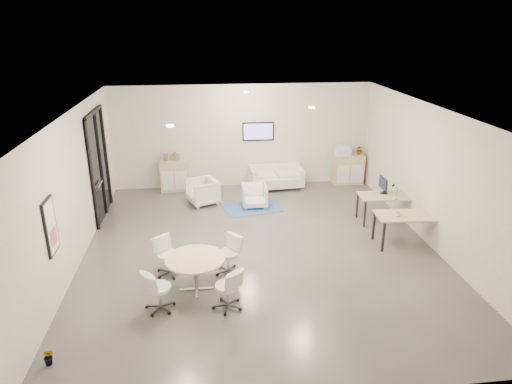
{
  "coord_description": "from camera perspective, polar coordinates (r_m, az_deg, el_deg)",
  "views": [
    {
      "loc": [
        -1.21,
        -9.35,
        4.99
      ],
      "look_at": [
        -0.05,
        0.4,
        1.28
      ],
      "focal_mm": 32.0,
      "sensor_mm": 36.0,
      "label": 1
    }
  ],
  "objects": [
    {
      "name": "desk_front",
      "position": [
        11.21,
        18.36,
        -3.08
      ],
      "size": [
        1.48,
        0.81,
        0.75
      ],
      "rotation": [
        0.0,
        0.0,
        -0.06
      ],
      "color": "tan",
      "rests_on": "room_shell"
    },
    {
      "name": "meeting_chairs",
      "position": [
        9.07,
        -7.53,
        -9.83
      ],
      "size": [
        2.14,
        2.14,
        0.82
      ],
      "color": "white",
      "rests_on": "room_shell"
    },
    {
      "name": "cup",
      "position": [
        11.0,
        17.31,
        -2.63
      ],
      "size": [
        0.13,
        0.11,
        0.13
      ],
      "primitive_type": "imported",
      "rotation": [
        0.0,
        0.0,
        0.08
      ],
      "color": "white",
      "rests_on": "desk_front"
    },
    {
      "name": "books",
      "position": [
        14.18,
        -10.46,
        4.35
      ],
      "size": [
        0.5,
        0.14,
        0.22
      ],
      "color": "red",
      "rests_on": "sideboard_left"
    },
    {
      "name": "artwork",
      "position": [
        8.92,
        -24.3,
        -3.98
      ],
      "size": [
        0.05,
        0.54,
        1.04
      ],
      "color": "black",
      "rests_on": "room_shell"
    },
    {
      "name": "sideboard_left",
      "position": [
        14.35,
        -10.13,
        2.06
      ],
      "size": [
        0.86,
        0.45,
        0.97
      ],
      "color": "tan",
      "rests_on": "room_shell"
    },
    {
      "name": "printer",
      "position": [
        14.8,
        10.81,
        5.11
      ],
      "size": [
        0.47,
        0.41,
        0.31
      ],
      "rotation": [
        0.0,
        0.0,
        0.1
      ],
      "color": "white",
      "rests_on": "sideboard_right"
    },
    {
      "name": "sideboard_right",
      "position": [
        15.04,
        11.42,
        2.82
      ],
      "size": [
        0.96,
        0.46,
        0.96
      ],
      "color": "tan",
      "rests_on": "room_shell"
    },
    {
      "name": "plant_cabinet",
      "position": [
        15.0,
        12.85,
        5.06
      ],
      "size": [
        0.36,
        0.38,
        0.24
      ],
      "primitive_type": "imported",
      "rotation": [
        0.0,
        0.0,
        -0.33
      ],
      "color": "#3F7F3F",
      "rests_on": "sideboard_right"
    },
    {
      "name": "ceiling_spots",
      "position": [
        10.39,
        -1.12,
        10.66
      ],
      "size": [
        3.14,
        4.14,
        0.03
      ],
      "color": "#FFEAC6",
      "rests_on": "room_shell"
    },
    {
      "name": "armchair_right",
      "position": [
        12.92,
        -0.18,
        -0.35
      ],
      "size": [
        0.69,
        0.65,
        0.7
      ],
      "primitive_type": "imported",
      "rotation": [
        0.0,
        0.0,
        -0.01
      ],
      "color": "silver",
      "rests_on": "room_shell"
    },
    {
      "name": "blue_rug",
      "position": [
        12.93,
        -0.5,
        -1.98
      ],
      "size": [
        1.73,
        1.32,
        0.01
      ],
      "primitive_type": "cube",
      "rotation": [
        0.0,
        0.0,
        0.19
      ],
      "color": "#2E568D",
      "rests_on": "room_shell"
    },
    {
      "name": "room_shell",
      "position": [
        10.01,
        0.55,
        0.91
      ],
      "size": [
        9.6,
        10.6,
        4.8
      ],
      "color": "#4D4A46",
      "rests_on": "ground"
    },
    {
      "name": "plant_floor",
      "position": [
        8.13,
        -24.39,
        -18.71
      ],
      "size": [
        0.27,
        0.35,
        0.14
      ],
      "primitive_type": "imported",
      "rotation": [
        0.0,
        0.0,
        -0.36
      ],
      "color": "#3F7F3F",
      "rests_on": "room_shell"
    },
    {
      "name": "desk_rear",
      "position": [
        12.34,
        15.92,
        -0.71
      ],
      "size": [
        1.43,
        0.78,
        0.73
      ],
      "rotation": [
        0.0,
        0.0,
        -0.06
      ],
      "color": "tan",
      "rests_on": "room_shell"
    },
    {
      "name": "loveseat",
      "position": [
        14.39,
        2.48,
        1.78
      ],
      "size": [
        1.69,
        0.95,
        0.61
      ],
      "rotation": [
        0.0,
        0.0,
        0.08
      ],
      "color": "silver",
      "rests_on": "room_shell"
    },
    {
      "name": "armchair_left",
      "position": [
        13.19,
        -6.69,
        0.19
      ],
      "size": [
        0.97,
        1.0,
        0.8
      ],
      "primitive_type": "imported",
      "rotation": [
        0.0,
        0.0,
        -1.18
      ],
      "color": "silver",
      "rests_on": "room_shell"
    },
    {
      "name": "glass_door",
      "position": [
        12.66,
        -19.06,
        3.54
      ],
      "size": [
        0.09,
        1.9,
        2.85
      ],
      "color": "black",
      "rests_on": "room_shell"
    },
    {
      "name": "round_table",
      "position": [
        8.96,
        -7.59,
        -8.65
      ],
      "size": [
        1.16,
        1.16,
        0.71
      ],
      "color": "tan",
      "rests_on": "room_shell"
    },
    {
      "name": "monitor",
      "position": [
        12.35,
        15.63,
        0.87
      ],
      "size": [
        0.2,
        0.5,
        0.44
      ],
      "color": "black",
      "rests_on": "desk_rear"
    },
    {
      "name": "wall_tv",
      "position": [
        14.28,
        0.27,
        7.59
      ],
      "size": [
        0.98,
        0.06,
        0.58
      ],
      "color": "black",
      "rests_on": "room_shell"
    }
  ]
}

